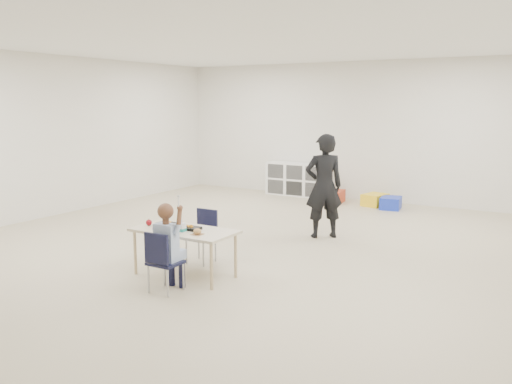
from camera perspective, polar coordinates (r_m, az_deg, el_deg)
The scene contains 16 objects.
room at distance 7.24m, azimuth -1.98°, elevation 4.81°, with size 9.00×9.02×2.80m.
table at distance 6.31m, azimuth -7.50°, elevation -6.32°, with size 1.20×0.61×0.55m.
chair_near at distance 5.82m, azimuth -9.49°, elevation -7.21°, with size 0.32×0.30×0.66m, color black, non-canonical shape.
chair_far at distance 6.78m, azimuth -5.83°, elevation -4.72°, with size 0.32×0.30×0.66m, color black, non-canonical shape.
child at distance 5.77m, azimuth -9.54°, elevation -5.40°, with size 0.44×0.44×1.04m, color #ACBFE9, non-canonical shape.
lunch_tray_near at distance 6.23m, azimuth -6.92°, elevation -3.81°, with size 0.22×0.16×0.03m, color black.
lunch_tray_far at distance 6.49m, azimuth -9.38°, elevation -3.33°, with size 0.22×0.16×0.03m, color black.
milk_carton at distance 6.11m, azimuth -7.80°, elevation -3.74°, with size 0.07×0.07×0.10m, color white.
bread_roll at distance 5.99m, azimuth -6.19°, elevation -4.15°, with size 0.09×0.09×0.07m, color tan.
apple_near at distance 6.34m, azimuth -7.93°, elevation -3.39°, with size 0.07×0.07×0.07m, color maroon.
apple_far at distance 6.50m, azimuth -11.21°, elevation -3.17°, with size 0.07×0.07×0.07m, color maroon.
cubby_shelf at distance 11.65m, azimuth 4.47°, elevation 1.34°, with size 1.40×0.40×0.70m, color white.
adult at distance 8.00m, azimuth 7.16°, elevation 0.62°, with size 0.56×0.37×1.54m, color black.
bin_red at distance 10.94m, azimuth 8.08°, elevation -0.46°, with size 0.39×0.50×0.24m, color #AE2D11.
bin_yellow at distance 10.74m, azimuth 12.40°, elevation -0.81°, with size 0.37×0.47×0.23m, color yellow.
bin_blue at distance 10.49m, azimuth 14.00°, elevation -1.13°, with size 0.36×0.46×0.22m, color #1A32C5.
Camera 1 is at (3.90, -6.07, 1.98)m, focal length 38.00 mm.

